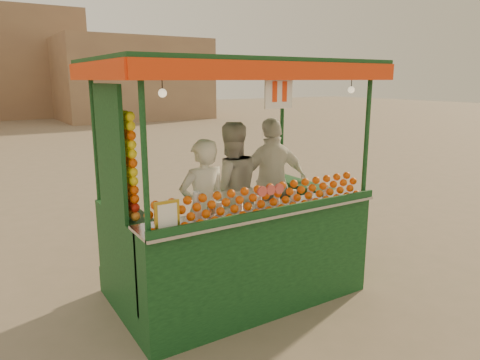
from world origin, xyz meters
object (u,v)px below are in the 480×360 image
vendor_left (203,208)px  vendor_right (272,183)px  juice_cart (233,225)px  vendor_middle (231,189)px

vendor_left → vendor_right: vendor_right is taller
vendor_right → vendor_left: bearing=25.8°
vendor_left → vendor_right: 1.24m
juice_cart → vendor_right: bearing=27.6°
vendor_left → vendor_middle: (0.59, 0.39, 0.06)m
juice_cart → vendor_left: (-0.31, 0.13, 0.21)m
vendor_middle → vendor_right: 0.61m
vendor_left → vendor_middle: 0.71m
vendor_left → vendor_middle: bearing=-147.0°
juice_cart → vendor_middle: size_ratio=1.77×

